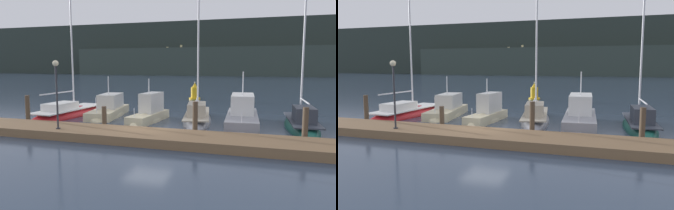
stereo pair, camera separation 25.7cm
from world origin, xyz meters
TOP-DOWN VIEW (x-y plane):
  - ground_plane at (0.00, 0.00)m, footprint 400.00×400.00m
  - dock at (0.00, -1.64)m, footprint 22.91×2.80m
  - mooring_pile_0 at (-8.24, 0.01)m, footprint 0.28×0.28m
  - mooring_pile_1 at (-2.75, 0.01)m, footprint 0.28×0.28m
  - mooring_pile_2 at (2.75, 0.01)m, footprint 0.28×0.28m
  - mooring_pile_3 at (8.24, 0.01)m, footprint 0.28×0.28m
  - sailboat_berth_1 at (-8.18, 4.26)m, footprint 2.65×8.21m
  - motorboat_berth_2 at (-5.19, 5.13)m, footprint 3.13×6.48m
  - motorboat_berth_3 at (-1.39, 3.80)m, footprint 1.74×5.07m
  - sailboat_berth_4 at (1.80, 4.69)m, footprint 3.33×8.08m
  - motorboat_berth_5 at (4.86, 4.16)m, footprint 2.65×7.30m
  - sailboat_berth_6 at (8.41, 4.25)m, footprint 2.30×7.19m
  - channel_buoy at (-1.76, 19.04)m, footprint 1.28×1.28m
  - dock_lamppost at (-4.29, -2.26)m, footprint 0.32×0.32m
  - hillside_backdrop at (1.10, 106.98)m, footprint 240.00×23.00m

SIDE VIEW (x-z plane):
  - ground_plane at x=0.00m, z-range 0.00..0.00m
  - sailboat_berth_1 at x=-8.18m, z-range -5.58..5.80m
  - sailboat_berth_6 at x=8.41m, z-range -4.55..4.84m
  - sailboat_berth_4 at x=1.80m, z-range -5.66..5.96m
  - dock at x=0.00m, z-range 0.00..0.45m
  - motorboat_berth_2 at x=-5.19m, z-range -1.63..2.09m
  - motorboat_berth_3 at x=-1.39m, z-range -1.52..2.11m
  - motorboat_berth_5 at x=4.86m, z-range -1.70..2.37m
  - mooring_pile_1 at x=-2.75m, z-range 0.00..1.46m
  - channel_buoy at x=-1.76m, z-range -0.25..1.73m
  - mooring_pile_3 at x=8.24m, z-range 0.00..1.85m
  - mooring_pile_2 at x=2.75m, z-range 0.00..1.93m
  - mooring_pile_0 at x=-8.24m, z-range 0.00..1.96m
  - dock_lamppost at x=-4.29m, z-range 1.10..4.77m
  - hillside_backdrop at x=1.10m, z-range -0.78..18.92m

